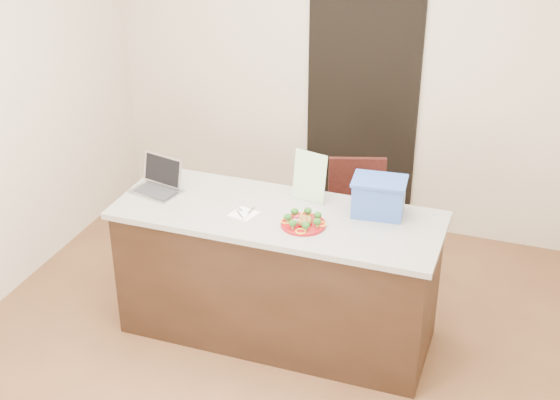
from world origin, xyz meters
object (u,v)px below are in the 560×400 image
(island, at_px, (277,274))
(chair, at_px, (352,214))
(napkin, at_px, (244,214))
(blue_box, at_px, (379,197))
(yogurt_bottle, at_px, (297,223))
(laptop, at_px, (159,181))
(plate, at_px, (303,224))

(island, bearing_deg, chair, 71.94)
(napkin, xyz_separation_m, blue_box, (0.78, 0.29, 0.12))
(napkin, distance_m, yogurt_bottle, 0.36)
(yogurt_bottle, relative_size, laptop, 0.22)
(napkin, distance_m, blue_box, 0.84)
(napkin, distance_m, chair, 1.12)
(island, xyz_separation_m, blue_box, (0.59, 0.20, 0.58))
(laptop, relative_size, chair, 0.37)
(chair, bearing_deg, blue_box, -81.65)
(laptop, bearing_deg, island, 9.87)
(plate, relative_size, chair, 0.30)
(napkin, bearing_deg, chair, 63.68)
(island, relative_size, napkin, 14.07)
(island, height_order, blue_box, blue_box)
(chair, bearing_deg, laptop, -162.13)
(napkin, bearing_deg, plate, -1.48)
(blue_box, relative_size, chair, 0.38)
(blue_box, bearing_deg, island, -167.20)
(laptop, xyz_separation_m, chair, (1.11, 0.80, -0.45))
(yogurt_bottle, bearing_deg, plate, 50.14)
(plate, relative_size, yogurt_bottle, 3.54)
(napkin, relative_size, yogurt_bottle, 1.89)
(plate, height_order, napkin, plate)
(island, bearing_deg, yogurt_bottle, -38.36)
(yogurt_bottle, bearing_deg, napkin, 172.61)
(yogurt_bottle, height_order, blue_box, blue_box)
(yogurt_bottle, distance_m, chair, 1.07)
(laptop, distance_m, chair, 1.44)
(chair, bearing_deg, yogurt_bottle, -113.68)
(island, relative_size, chair, 2.22)
(napkin, xyz_separation_m, chair, (0.46, 0.94, -0.39))
(plate, xyz_separation_m, blue_box, (0.39, 0.30, 0.11))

